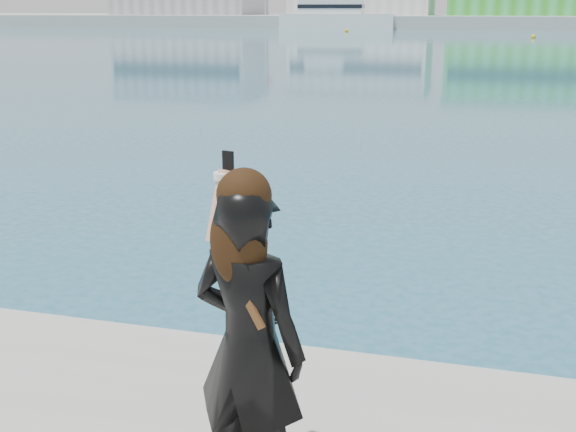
{
  "coord_description": "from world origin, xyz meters",
  "views": [
    {
      "loc": [
        0.55,
        -3.67,
        3.18
      ],
      "look_at": [
        -0.46,
        -0.0,
        2.08
      ],
      "focal_mm": 45.0,
      "sensor_mm": 36.0,
      "label": 1
    }
  ],
  "objects_px": {
    "motor_yacht": "(334,14)",
    "woman": "(248,338)",
    "buoy_far": "(347,32)",
    "buoy_near": "(533,38)"
  },
  "relations": [
    {
      "from": "buoy_far",
      "to": "woman",
      "type": "distance_m",
      "value": 100.64
    },
    {
      "from": "motor_yacht",
      "to": "buoy_near",
      "type": "xyz_separation_m",
      "value": [
        28.47,
        -28.72,
        -2.32
      ]
    },
    {
      "from": "buoy_far",
      "to": "motor_yacht",
      "type": "bearing_deg",
      "value": 109.44
    },
    {
      "from": "motor_yacht",
      "to": "woman",
      "type": "height_order",
      "value": "motor_yacht"
    },
    {
      "from": "buoy_near",
      "to": "buoy_far",
      "type": "bearing_deg",
      "value": 146.27
    },
    {
      "from": "buoy_far",
      "to": "woman",
      "type": "height_order",
      "value": "woman"
    },
    {
      "from": "buoy_far",
      "to": "woman",
      "type": "xyz_separation_m",
      "value": [
        18.65,
        -98.88,
        1.67
      ]
    },
    {
      "from": "buoy_near",
      "to": "buoy_far",
      "type": "height_order",
      "value": "same"
    },
    {
      "from": "buoy_near",
      "to": "woman",
      "type": "distance_m",
      "value": 83.06
    },
    {
      "from": "buoy_near",
      "to": "woman",
      "type": "relative_size",
      "value": 0.29
    }
  ]
}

